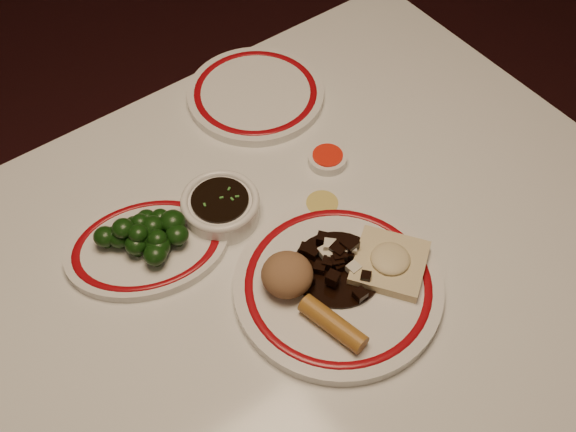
# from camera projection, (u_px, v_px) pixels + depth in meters

# --- Properties ---
(dining_table) EXTENTS (1.20, 0.90, 0.75)m
(dining_table) POSITION_uv_depth(u_px,v_px,m) (279.00, 310.00, 1.12)
(dining_table) COLOR white
(dining_table) RESTS_ON ground
(main_plate) EXTENTS (0.34, 0.34, 0.02)m
(main_plate) POSITION_uv_depth(u_px,v_px,m) (338.00, 286.00, 1.03)
(main_plate) COLOR white
(main_plate) RESTS_ON dining_table
(rice_mound) EXTENTS (0.07, 0.07, 0.05)m
(rice_mound) POSITION_uv_depth(u_px,v_px,m) (287.00, 275.00, 1.00)
(rice_mound) COLOR #8F6544
(rice_mound) RESTS_ON main_plate
(spring_roll) EXTENTS (0.05, 0.11, 0.03)m
(spring_roll) POSITION_uv_depth(u_px,v_px,m) (333.00, 324.00, 0.97)
(spring_roll) COLOR #AC732A
(spring_roll) RESTS_ON main_plate
(fried_wonton) EXTENTS (0.14, 0.14, 0.03)m
(fried_wonton) POSITION_uv_depth(u_px,v_px,m) (390.00, 262.00, 1.03)
(fried_wonton) COLOR beige
(fried_wonton) RESTS_ON main_plate
(stirfry_heap) EXTENTS (0.13, 0.13, 0.03)m
(stirfry_heap) POSITION_uv_depth(u_px,v_px,m) (336.00, 263.00, 1.03)
(stirfry_heap) COLOR black
(stirfry_heap) RESTS_ON main_plate
(broccoli_plate) EXTENTS (0.29, 0.27, 0.02)m
(broccoli_plate) POSITION_uv_depth(u_px,v_px,m) (147.00, 246.00, 1.07)
(broccoli_plate) COLOR white
(broccoli_plate) RESTS_ON dining_table
(broccoli_pile) EXTENTS (0.13, 0.11, 0.05)m
(broccoli_pile) POSITION_uv_depth(u_px,v_px,m) (144.00, 233.00, 1.05)
(broccoli_pile) COLOR #23471C
(broccoli_pile) RESTS_ON broccoli_plate
(soy_bowl) EXTENTS (0.12, 0.12, 0.04)m
(soy_bowl) POSITION_uv_depth(u_px,v_px,m) (221.00, 208.00, 1.10)
(soy_bowl) COLOR white
(soy_bowl) RESTS_ON dining_table
(sweet_sour_dish) EXTENTS (0.06, 0.06, 0.02)m
(sweet_sour_dish) POSITION_uv_depth(u_px,v_px,m) (327.00, 159.00, 1.18)
(sweet_sour_dish) COLOR white
(sweet_sour_dish) RESTS_ON dining_table
(mustard_dish) EXTENTS (0.06, 0.06, 0.02)m
(mustard_dish) POSITION_uv_depth(u_px,v_px,m) (322.00, 207.00, 1.12)
(mustard_dish) COLOR white
(mustard_dish) RESTS_ON dining_table
(far_plate) EXTENTS (0.29, 0.29, 0.02)m
(far_plate) POSITION_uv_depth(u_px,v_px,m) (256.00, 94.00, 1.27)
(far_plate) COLOR white
(far_plate) RESTS_ON dining_table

